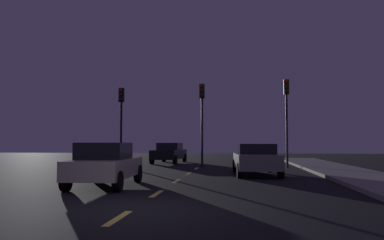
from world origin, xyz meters
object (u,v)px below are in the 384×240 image
car_stopped_ahead (256,159)px  car_oncoming_far (169,153)px  traffic_signal_center (202,109)px  traffic_signal_left (121,111)px  car_adjacent_lane (106,164)px  traffic_signal_right (287,106)px  street_lamp_right (383,54)px

car_stopped_ahead → car_oncoming_far: 11.76m
traffic_signal_center → traffic_signal_left: bearing=-180.0°
car_adjacent_lane → traffic_signal_right: bearing=56.1°
car_stopped_ahead → car_oncoming_far: bearing=119.6°
traffic_signal_center → car_stopped_ahead: size_ratio=1.10×
street_lamp_right → car_oncoming_far: bearing=125.2°
traffic_signal_right → car_stopped_ahead: traffic_signal_right is taller
car_adjacent_lane → car_oncoming_far: (-0.47, 15.58, 0.00)m
traffic_signal_left → car_adjacent_lane: size_ratio=1.17×
traffic_signal_left → traffic_signal_right: 10.30m
traffic_signal_right → car_stopped_ahead: 6.85m
traffic_signal_left → car_adjacent_lane: traffic_signal_left is taller
traffic_signal_left → traffic_signal_right: size_ratio=0.93×
traffic_signal_left → car_oncoming_far: traffic_signal_left is taller
car_oncoming_far → street_lamp_right: (10.11, -14.33, 3.86)m
traffic_signal_center → car_oncoming_far: traffic_signal_center is taller
car_stopped_ahead → traffic_signal_left: bearing=144.6°
car_adjacent_lane → traffic_signal_center: bearing=78.1°
car_stopped_ahead → traffic_signal_right: bearing=69.7°
traffic_signal_left → traffic_signal_center: traffic_signal_center is taller
traffic_signal_right → street_lamp_right: (2.16, -9.90, 0.92)m
traffic_signal_center → car_oncoming_far: size_ratio=1.12×
traffic_signal_right → car_adjacent_lane: bearing=-123.9°
traffic_signal_center → car_oncoming_far: 5.96m
traffic_signal_center → car_stopped_ahead: bearing=-62.7°
traffic_signal_left → car_stopped_ahead: 10.37m
traffic_signal_right → car_adjacent_lane: traffic_signal_right is taller
car_adjacent_lane → car_oncoming_far: car_adjacent_lane is taller
traffic_signal_center → car_adjacent_lane: 11.74m
traffic_signal_center → car_oncoming_far: bearing=122.4°
car_oncoming_far → street_lamp_right: bearing=-54.8°
traffic_signal_left → traffic_signal_center: 5.15m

